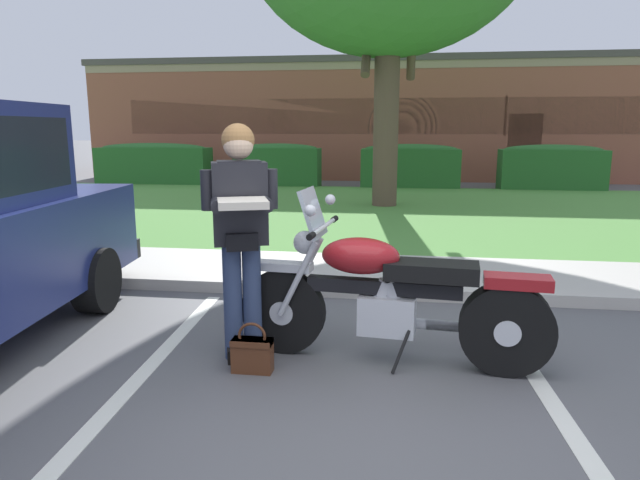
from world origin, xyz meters
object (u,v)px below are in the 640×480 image
object	(u,v)px
motorcycle	(402,298)
hedge_right	(551,167)
rider_person	(241,224)
handbag	(252,352)
hedge_center_left	(278,164)
hedge_center_right	(410,165)
brick_building	(393,120)
hedge_left	(154,163)

from	to	relation	value
motorcycle	hedge_right	size ratio (longest dim) A/B	0.83
rider_person	handbag	bearing A→B (deg)	-61.31
rider_person	hedge_right	world-z (taller)	rider_person
handbag	hedge_center_left	size ratio (longest dim) A/B	0.15
rider_person	hedge_center_right	distance (m)	12.26
motorcycle	rider_person	world-z (taller)	rider_person
handbag	brick_building	size ratio (longest dim) A/B	0.02
hedge_center_left	hedge_right	distance (m)	7.53
rider_person	hedge_right	distance (m)	13.22
hedge_left	rider_person	bearing A→B (deg)	-63.13
rider_person	handbag	size ratio (longest dim) A/B	4.74
hedge_center_left	hedge_center_right	xyz separation A→B (m)	(3.77, 0.00, -0.00)
hedge_center_left	hedge_center_right	bearing A→B (deg)	0.00
handbag	hedge_center_left	world-z (taller)	hedge_center_left
motorcycle	brick_building	world-z (taller)	brick_building
hedge_center_left	hedge_left	bearing A→B (deg)	180.00
rider_person	handbag	world-z (taller)	rider_person
rider_person	hedge_left	xyz separation A→B (m)	(-6.17, 12.18, -0.36)
hedge_left	hedge_center_right	world-z (taller)	same
rider_person	hedge_center_right	xyz separation A→B (m)	(1.36, 12.18, -0.36)
hedge_center_left	hedge_center_right	distance (m)	3.77
handbag	brick_building	world-z (taller)	brick_building
hedge_center_right	hedge_right	xyz separation A→B (m)	(3.77, 0.00, 0.00)
hedge_center_left	brick_building	bearing A→B (deg)	62.65
handbag	hedge_left	xyz separation A→B (m)	(-6.29, 12.40, 0.51)
hedge_center_right	handbag	bearing A→B (deg)	-95.70
hedge_center_left	handbag	bearing A→B (deg)	-78.48
motorcycle	hedge_right	bearing A→B (deg)	71.76
motorcycle	handbag	world-z (taller)	motorcycle
brick_building	hedge_center_right	bearing A→B (deg)	-84.53
hedge_right	brick_building	size ratio (longest dim) A/B	0.13
motorcycle	hedge_right	world-z (taller)	motorcycle
handbag	hedge_center_right	world-z (taller)	hedge_center_right
motorcycle	rider_person	bearing A→B (deg)	-176.24
motorcycle	rider_person	size ratio (longest dim) A/B	1.32
hedge_right	brick_building	distance (m)	7.64
hedge_left	hedge_center_left	xyz separation A→B (m)	(3.77, 0.00, 0.00)
hedge_center_right	motorcycle	bearing A→B (deg)	-91.05
hedge_right	hedge_left	bearing A→B (deg)	180.00
motorcycle	handbag	distance (m)	1.12
motorcycle	brick_building	xyz separation A→B (m)	(-0.37, 18.24, 1.46)
hedge_left	hedge_right	world-z (taller)	same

